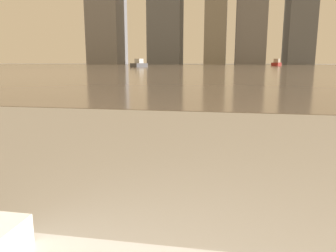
% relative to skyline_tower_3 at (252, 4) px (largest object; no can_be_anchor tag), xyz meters
% --- Properties ---
extents(harbor_water, '(180.00, 110.00, 0.01)m').
position_rel_skyline_tower_3_xyz_m(harbor_water, '(-7.60, -56.00, -19.65)').
color(harbor_water, gray).
rests_on(harbor_water, ground_plane).
extents(harbor_boat_1, '(2.37, 4.20, 1.49)m').
position_rel_skyline_tower_3_xyz_m(harbor_boat_1, '(-22.87, -60.07, -19.12)').
color(harbor_boat_1, '#4C4C51').
rests_on(harbor_boat_1, harbor_water).
extents(harbor_boat_3, '(2.82, 4.55, 1.61)m').
position_rel_skyline_tower_3_xyz_m(harbor_boat_3, '(3.83, -37.86, -19.08)').
color(harbor_boat_3, maroon).
rests_on(harbor_boat_3, harbor_water).
extents(skyline_tower_3, '(9.94, 9.29, 39.31)m').
position_rel_skyline_tower_3_xyz_m(skyline_tower_3, '(0.00, 0.00, 0.00)').
color(skyline_tower_3, slate).
rests_on(skyline_tower_3, ground_plane).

